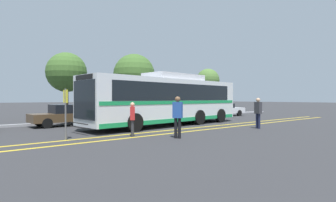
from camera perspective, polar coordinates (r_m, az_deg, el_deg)
ground_plane at (r=18.36m, az=1.74°, el=-5.00°), size 220.00×220.00×0.00m
lane_strip_0 at (r=15.80m, az=5.02°, el=-5.90°), size 31.85×0.20×0.01m
lane_strip_1 at (r=15.06m, az=7.81°, el=-6.22°), size 31.85×0.20×0.01m
curb_strip at (r=21.81m, az=-8.75°, el=-3.92°), size 39.85×0.36×0.15m
transit_bus at (r=17.37m, az=0.04°, el=0.40°), size 12.32×3.69×3.42m
parked_car_1 at (r=18.30m, az=-21.71°, el=-2.89°), size 4.11×1.95×1.38m
parked_car_2 at (r=20.46m, az=-7.90°, el=-2.55°), size 3.95×1.95×1.31m
parked_car_3 at (r=23.13m, az=1.96°, el=-2.03°), size 4.21×2.03×1.46m
parked_car_4 at (r=26.91m, az=11.85°, el=-1.82°), size 4.76×2.12×1.27m
pedestrian_0 at (r=11.71m, az=2.11°, el=-2.88°), size 0.41×0.47×1.87m
pedestrian_1 at (r=12.40m, az=-7.75°, el=-3.50°), size 0.40×0.47×1.60m
pedestrian_2 at (r=16.37m, az=19.01°, el=-2.06°), size 0.31×0.46×1.81m
bus_stop_sign at (r=12.04m, az=-21.41°, el=-1.31°), size 0.07×0.40×2.20m
tree_0 at (r=33.65m, az=8.67°, el=4.45°), size 2.92×2.92×5.54m
tree_1 at (r=24.89m, az=-21.20°, el=5.82°), size 3.49×3.49×5.83m
tree_2 at (r=24.38m, az=-7.38°, el=5.67°), size 3.80×3.80×5.86m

